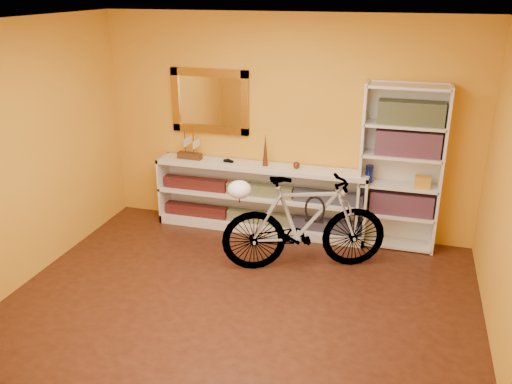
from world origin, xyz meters
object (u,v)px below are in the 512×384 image
(bicycle, at_px, (304,223))
(bookcase, at_px, (401,169))
(console_unit, at_px, (260,198))
(helmet, at_px, (239,190))

(bicycle, bearing_deg, bookcase, -68.93)
(bookcase, bearing_deg, console_unit, -179.12)
(bicycle, distance_m, helmet, 0.79)
(console_unit, xyz_separation_m, bicycle, (0.71, -0.80, 0.10))
(console_unit, height_order, bookcase, bookcase)
(console_unit, xyz_separation_m, helmet, (0.07, -1.04, 0.50))
(bookcase, relative_size, helmet, 7.74)
(bicycle, bearing_deg, helmet, 90.00)
(console_unit, relative_size, bookcase, 1.37)
(helmet, bearing_deg, console_unit, 93.93)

